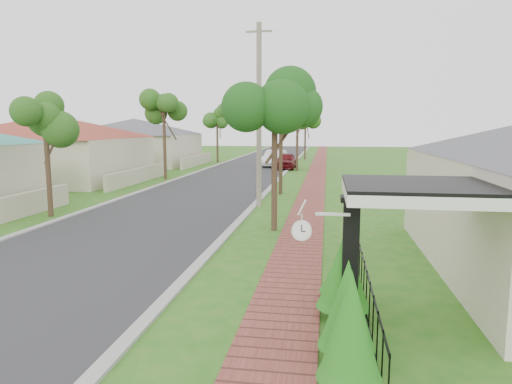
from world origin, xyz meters
The scene contains 16 objects.
ground centered at (0.00, 0.00, 0.00)m, with size 160.00×160.00×0.00m, color #246117.
road centered at (-3.00, 20.00, 0.00)m, with size 7.00×120.00×0.02m, color #28282B.
kerb_right centered at (0.65, 20.00, 0.00)m, with size 0.30×120.00×0.10m, color #9E9E99.
kerb_left centered at (-6.65, 20.00, 0.00)m, with size 0.30×120.00×0.10m, color #9E9E99.
sidewalk centered at (3.25, 20.00, 0.00)m, with size 1.50×120.00×0.03m, color brown.
porch_post centered at (4.55, -1.00, 1.12)m, with size 0.48×0.48×2.52m.
picket_fence centered at (4.90, 0.00, 0.53)m, with size 0.03×8.02×1.00m.
street_trees centered at (-2.87, 26.84, 4.54)m, with size 10.70×37.65×5.89m.
hedge_row centered at (4.45, -1.53, 0.81)m, with size 0.93×4.49×1.94m.
far_house_red centered at (-14.97, 20.00, 2.34)m, with size 15.56×15.56×4.60m.
far_house_grey centered at (-14.97, 34.00, 2.34)m, with size 15.56×15.56×4.60m.
parked_car_red centered at (0.40, 31.56, 0.73)m, with size 1.71×4.26×1.45m, color #5D0E12.
parked_car_white centered at (-0.87, 33.86, 0.78)m, with size 1.64×4.71×1.55m, color white.
near_tree centered at (2.20, 6.85, 4.32)m, with size 2.12×2.12×5.43m.
utility_pole centered at (0.90, 11.74, 4.29)m, with size 1.20×0.24×8.47m.
station_clock centered at (3.70, -1.40, 1.95)m, with size 1.04×0.13×0.53m.
Camera 1 is at (4.08, -9.49, 3.78)m, focal length 32.00 mm.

